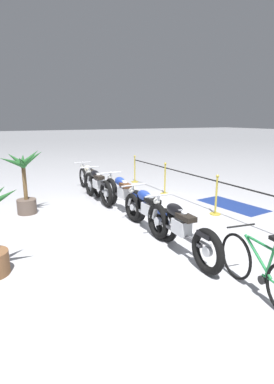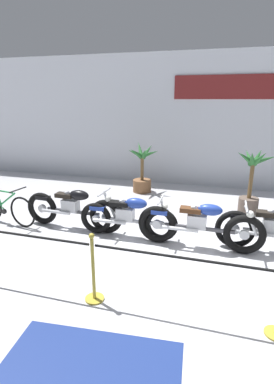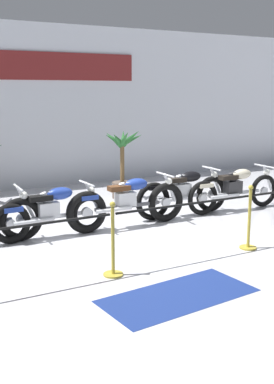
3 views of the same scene
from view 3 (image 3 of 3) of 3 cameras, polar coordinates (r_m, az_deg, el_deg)
name	(u,v)px [view 3 (image 3 of 3)]	position (r m, az deg, el deg)	size (l,w,h in m)	color
ground_plane	(139,235)	(8.61, 0.20, -5.10)	(120.00, 120.00, 0.00)	silver
back_wall	(44,107)	(12.97, -10.91, 9.88)	(28.00, 0.29, 4.20)	silver
motorcycle_blue_1	(51,212)	(8.49, -10.11, -2.37)	(2.11, 0.62, 0.92)	black
motorcycle_blue_2	(128,203)	(8.98, -1.05, -1.26)	(2.44, 0.62, 0.96)	black
motorcycle_black_3	(184,193)	(9.84, 5.55, -0.10)	(2.19, 0.62, 0.96)	black
motorcycle_cream_4	(235,189)	(10.43, 11.54, 0.35)	(2.34, 0.62, 0.94)	black
potted_palm_left_of_row	(122,164)	(11.38, -1.74, 3.36)	(0.97, 1.09, 1.71)	brown
stanchion_far_left	(108,228)	(6.56, -3.50, -4.31)	(7.00, 0.28, 1.05)	gold
stanchion_mid_left	(113,251)	(6.69, -2.86, -6.97)	(0.28, 0.28, 1.05)	gold
stanchion_mid_right	(249,227)	(8.00, 13.12, -4.09)	(0.28, 0.28, 1.05)	gold
floor_banner	(179,295)	(6.19, 4.94, -12.12)	(1.98, 0.93, 0.01)	navy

